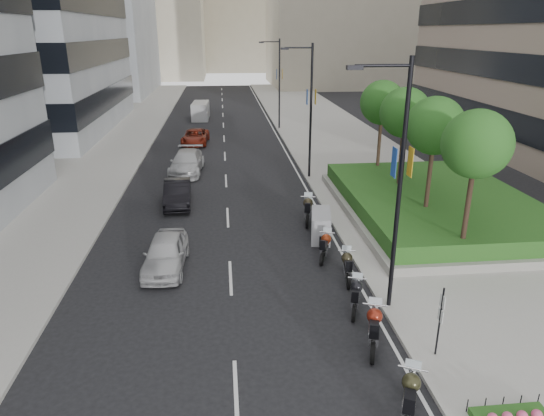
{
  "coord_description": "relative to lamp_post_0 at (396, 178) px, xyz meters",
  "views": [
    {
      "loc": [
        -1.62,
        -14.13,
        9.71
      ],
      "look_at": [
        0.54,
        6.8,
        2.0
      ],
      "focal_mm": 32.0,
      "sensor_mm": 36.0,
      "label": 1
    }
  ],
  "objects": [
    {
      "name": "lamp_post_2",
      "position": [
        0.0,
        35.0,
        0.0
      ],
      "size": [
        2.34,
        0.45,
        9.0
      ],
      "color": "black",
      "rests_on": "ground"
    },
    {
      "name": "tree_0",
      "position": [
        4.36,
        3.0,
        0.36
      ],
      "size": [
        2.8,
        2.8,
        6.3
      ],
      "color": "#332319",
      "rests_on": "planter"
    },
    {
      "name": "car_a",
      "position": [
        -8.39,
        4.15,
        -4.34
      ],
      "size": [
        1.91,
        4.32,
        1.44
      ],
      "primitive_type": "imported",
      "rotation": [
        0.0,
        0.0,
        -0.05
      ],
      "color": "#B5B5B8",
      "rests_on": "ground"
    },
    {
      "name": "motorcycle_6",
      "position": [
        -1.35,
        8.97,
        -4.41
      ],
      "size": [
        0.85,
        2.45,
        1.23
      ],
      "rotation": [
        0.0,
        0.0,
        1.37
      ],
      "color": "black",
      "rests_on": "ground"
    },
    {
      "name": "motorcycle_2",
      "position": [
        -1.1,
        0.05,
        -4.5
      ],
      "size": [
        0.92,
        2.04,
        1.06
      ],
      "rotation": [
        0.0,
        0.0,
        1.23
      ],
      "color": "black",
      "rests_on": "ground"
    },
    {
      "name": "car_c",
      "position": [
        -8.41,
        19.28,
        -4.28
      ],
      "size": [
        2.54,
        5.52,
        1.56
      ],
      "primitive_type": "imported",
      "rotation": [
        0.0,
        0.0,
        -0.07
      ],
      "color": "#ABACAD",
      "rests_on": "ground"
    },
    {
      "name": "lamp_post_0",
      "position": [
        0.0,
        0.0,
        0.0
      ],
      "size": [
        2.34,
        0.45,
        9.0
      ],
      "color": "black",
      "rests_on": "ground"
    },
    {
      "name": "sidewalk_right",
      "position": [
        4.86,
        29.0,
        -4.99
      ],
      "size": [
        10.0,
        100.0,
        0.15
      ],
      "primitive_type": "cube",
      "color": "#9E9B93",
      "rests_on": "ground"
    },
    {
      "name": "lamp_post_1",
      "position": [
        0.0,
        17.0,
        0.0
      ],
      "size": [
        2.34,
        0.45,
        9.0
      ],
      "color": "black",
      "rests_on": "ground"
    },
    {
      "name": "motorcycle_5",
      "position": [
        -1.1,
        6.61,
        -4.38
      ],
      "size": [
        1.3,
        2.38,
        1.36
      ],
      "rotation": [
        0.0,
        0.0,
        1.39
      ],
      "color": "black",
      "rests_on": "ground"
    },
    {
      "name": "hedge",
      "position": [
        5.86,
        9.0,
        -4.12
      ],
      "size": [
        9.4,
        13.4,
        0.8
      ],
      "primitive_type": "cube",
      "color": "#134419",
      "rests_on": "planter"
    },
    {
      "name": "motorcycle_3",
      "position": [
        -0.84,
        2.38,
        -4.49
      ],
      "size": [
        0.72,
        2.16,
        1.08
      ],
      "rotation": [
        0.0,
        0.0,
        1.41
      ],
      "color": "black",
      "rests_on": "ground"
    },
    {
      "name": "sidewalk_left",
      "position": [
        -16.14,
        29.0,
        -4.99
      ],
      "size": [
        8.0,
        100.0,
        0.15
      ],
      "primitive_type": "cube",
      "color": "#9E9B93",
      "rests_on": "ground"
    },
    {
      "name": "delivery_van",
      "position": [
        -8.22,
        42.03,
        -4.17
      ],
      "size": [
        1.99,
        4.68,
        1.93
      ],
      "rotation": [
        0.0,
        0.0,
        -0.05
      ],
      "color": "#BCBDBF",
      "rests_on": "ground"
    },
    {
      "name": "motorcycle_0",
      "position": [
        -1.1,
        -5.3,
        -4.44
      ],
      "size": [
        1.16,
        2.2,
        1.17
      ],
      "rotation": [
        0.0,
        0.0,
        1.14
      ],
      "color": "black",
      "rests_on": "ground"
    },
    {
      "name": "tree_2",
      "position": [
        4.36,
        11.0,
        0.36
      ],
      "size": [
        2.8,
        2.8,
        6.3
      ],
      "color": "#332319",
      "rests_on": "planter"
    },
    {
      "name": "motorcycle_4",
      "position": [
        -1.33,
        4.47,
        -4.5
      ],
      "size": [
        0.97,
        2.02,
        1.06
      ],
      "rotation": [
        0.0,
        0.0,
        1.2
      ],
      "color": "black",
      "rests_on": "ground"
    },
    {
      "name": "tree_1",
      "position": [
        4.36,
        7.0,
        0.36
      ],
      "size": [
        2.8,
        2.8,
        6.3
      ],
      "color": "#332319",
      "rests_on": "planter"
    },
    {
      "name": "planter",
      "position": [
        5.86,
        9.0,
        -4.72
      ],
      "size": [
        10.0,
        14.0,
        0.4
      ],
      "primitive_type": "cube",
      "color": "gray",
      "rests_on": "sidewalk_right"
    },
    {
      "name": "lane_edge",
      "position": [
        -0.44,
        29.0,
        -5.06
      ],
      "size": [
        0.12,
        100.0,
        0.01
      ],
      "primitive_type": "cube",
      "color": "silver",
      "rests_on": "ground"
    },
    {
      "name": "tree_3",
      "position": [
        4.36,
        15.0,
        0.36
      ],
      "size": [
        2.8,
        2.8,
        6.3
      ],
      "color": "#332319",
      "rests_on": "planter"
    },
    {
      "name": "motorcycle_1",
      "position": [
        -1.1,
        -2.13,
        -4.42
      ],
      "size": [
        1.02,
        2.35,
        1.21
      ],
      "rotation": [
        0.0,
        0.0,
        1.26
      ],
      "color": "black",
      "rests_on": "ground"
    },
    {
      "name": "ground",
      "position": [
        -4.14,
        -1.0,
        -5.07
      ],
      "size": [
        160.0,
        160.0,
        0.0
      ],
      "primitive_type": "plane",
      "color": "black",
      "rests_on": "ground"
    },
    {
      "name": "lane_centre",
      "position": [
        -5.64,
        29.0,
        -5.06
      ],
      "size": [
        0.12,
        100.0,
        0.01
      ],
      "primitive_type": "cube",
      "color": "silver",
      "rests_on": "ground"
    },
    {
      "name": "car_b",
      "position": [
        -8.54,
        12.4,
        -4.35
      ],
      "size": [
        1.71,
        4.39,
        1.42
      ],
      "primitive_type": "imported",
      "rotation": [
        0.0,
        0.0,
        0.05
      ],
      "color": "black",
      "rests_on": "ground"
    },
    {
      "name": "car_d",
      "position": [
        -8.24,
        28.88,
        -4.4
      ],
      "size": [
        2.54,
        4.91,
        1.32
      ],
      "primitive_type": "imported",
      "rotation": [
        0.0,
        0.0,
        -0.07
      ],
      "color": "maroon",
      "rests_on": "ground"
    },
    {
      "name": "parking_sign",
      "position": [
        0.66,
        -3.0,
        -3.61
      ],
      "size": [
        0.06,
        0.32,
        2.5
      ],
      "color": "black",
      "rests_on": "ground"
    }
  ]
}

